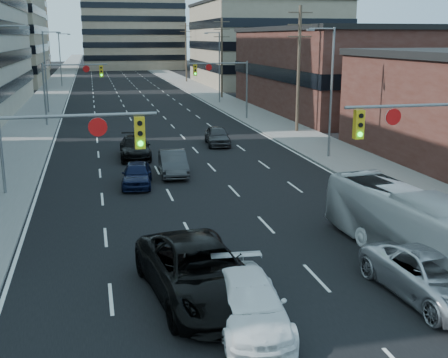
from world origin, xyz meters
TOP-DOWN VIEW (x-y plane):
  - road_surface at (0.00, 130.00)m, footprint 18.00×300.00m
  - sidewalk_left at (-11.50, 130.00)m, footprint 5.00×300.00m
  - sidewalk_right at (11.50, 130.00)m, footprint 5.00×300.00m
  - storefront_right_mid at (24.00, 50.00)m, footprint 20.00×30.00m
  - office_right_far at (25.00, 88.00)m, footprint 22.00×28.00m
  - bg_block_right at (32.00, 130.00)m, footprint 22.00×22.00m
  - signal_near_left at (-7.45, 8.00)m, footprint 6.59×0.33m
  - signal_near_right at (7.45, 8.00)m, footprint 6.59×0.33m
  - signal_far_left at (-7.68, 45.00)m, footprint 6.09×0.33m
  - signal_far_right at (7.68, 45.00)m, footprint 6.09×0.33m
  - utility_pole_block at (12.20, 36.00)m, footprint 2.20×0.28m
  - utility_pole_midblock at (12.20, 66.00)m, footprint 2.20×0.28m
  - utility_pole_distant at (12.20, 96.00)m, footprint 2.20×0.28m
  - streetlight_left_near at (-10.34, 20.00)m, footprint 2.03×0.22m
  - streetlight_left_mid at (-10.34, 55.00)m, footprint 2.03×0.22m
  - streetlight_left_far at (-10.34, 90.00)m, footprint 2.03×0.22m
  - streetlight_right_near at (10.34, 25.00)m, footprint 2.03×0.22m
  - streetlight_right_far at (10.34, 60.00)m, footprint 2.03×0.22m
  - black_pickup at (-2.54, 5.42)m, footprint 3.93×7.04m
  - white_van at (-1.45, 3.32)m, footprint 2.40×5.07m
  - silver_suv at (4.87, 3.66)m, footprint 2.98×5.78m
  - transit_bus at (6.00, 6.71)m, footprint 3.16×9.86m
  - sedan_blue at (-3.35, 20.41)m, footprint 2.12×4.25m
  - sedan_grey_center at (-0.94, 22.61)m, footprint 1.81×4.62m
  - sedan_black_far at (-2.84, 28.25)m, footprint 2.34×5.32m
  - sedan_grey_right at (3.92, 31.75)m, footprint 2.16×4.52m

SIDE VIEW (x-z plane):
  - road_surface at x=0.00m, z-range 0.00..0.02m
  - sidewalk_left at x=-11.50m, z-range 0.00..0.15m
  - sidewalk_right at x=11.50m, z-range 0.00..0.15m
  - sedan_blue at x=-3.35m, z-range 0.00..1.39m
  - white_van at x=-1.45m, z-range 0.00..1.43m
  - sedan_grey_right at x=3.92m, z-range 0.00..1.49m
  - sedan_grey_center at x=-0.94m, z-range 0.00..1.50m
  - sedan_black_far at x=-2.84m, z-range 0.00..1.52m
  - silver_suv at x=4.87m, z-range 0.00..1.56m
  - black_pickup at x=-2.54m, z-range 0.00..1.86m
  - transit_bus at x=6.00m, z-range 0.00..2.70m
  - signal_far_left at x=-7.68m, z-range 1.30..7.30m
  - signal_far_right at x=7.68m, z-range 1.30..7.30m
  - signal_near_left at x=-7.45m, z-range 1.33..7.33m
  - signal_near_right at x=7.45m, z-range 1.33..7.33m
  - storefront_right_mid at x=24.00m, z-range 0.00..9.00m
  - streetlight_left_near at x=-10.34m, z-range 0.55..9.55m
  - streetlight_left_mid at x=-10.34m, z-range 0.55..9.55m
  - streetlight_left_far at x=-10.34m, z-range 0.55..9.55m
  - streetlight_right_near at x=10.34m, z-range 0.55..9.55m
  - streetlight_right_far at x=10.34m, z-range 0.55..9.55m
  - utility_pole_block at x=12.20m, z-range 0.28..11.28m
  - utility_pole_midblock at x=12.20m, z-range 0.28..11.28m
  - utility_pole_distant at x=12.20m, z-range 0.28..11.28m
  - bg_block_right at x=32.00m, z-range 0.00..12.00m
  - office_right_far at x=25.00m, z-range 0.00..14.00m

